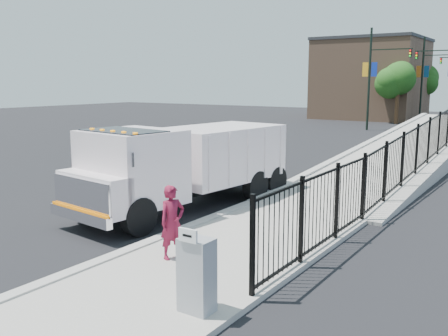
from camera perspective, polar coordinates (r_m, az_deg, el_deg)
The scene contains 15 objects.
ground at distance 12.66m, azimuth -6.16°, elevation -8.01°, with size 120.00×120.00×0.00m, color black.
sidewalk at distance 10.04m, azimuth -5.00°, elevation -12.50°, with size 3.55×12.00×0.12m, color #9E998E.
curb at distance 11.27m, azimuth -12.79°, elevation -10.07°, with size 0.30×12.00×0.16m, color #ADAAA3.
ramp at distance 26.13m, azimuth 20.86°, elevation 0.70°, with size 3.95×24.00×1.70m, color #9E998E.
iron_fence at distance 21.84m, azimuth 22.25°, elevation 1.31°, with size 0.10×28.00×1.80m, color black.
truck at distance 15.14m, azimuth -4.78°, elevation 0.72°, with size 3.29×7.88×2.62m.
worker at distance 10.74m, azimuth -5.92°, elevation -6.18°, with size 0.58×0.38×1.59m, color maroon.
utility_cabinet at distance 8.37m, azimuth -3.14°, elevation -12.13°, with size 0.55×0.40×1.25m, color gray.
arrow_sign at distance 7.95m, azimuth -4.14°, elevation -7.70°, with size 0.35×0.04×0.22m, color white.
debris at distance 11.91m, azimuth -2.50°, elevation -8.30°, with size 0.36×0.36×0.09m, color silver.
light_pole_0 at distance 41.61m, azimuth 16.69°, elevation 10.15°, with size 3.77×0.22×8.00m.
light_pole_2 at distance 52.07m, azimuth 22.04°, elevation 9.71°, with size 3.78×0.22×8.00m.
tree_0 at distance 48.66m, azimuth 19.31°, elevation 9.44°, with size 3.10×3.10×5.55m.
tree_2 at distance 59.50m, azimuth 21.88°, elevation 9.27°, with size 3.02×3.02×5.51m.
building at distance 55.80m, azimuth 16.47°, elevation 9.61°, with size 10.00×10.00×8.00m, color #8C664C.
Camera 1 is at (7.77, -9.22, 3.88)m, focal length 40.00 mm.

